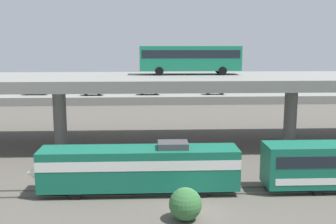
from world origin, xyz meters
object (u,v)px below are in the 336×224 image
Objects in this scene: parked_car_0 at (93,90)px; parked_car_6 at (93,91)px; parked_car_1 at (35,91)px; parked_car_5 at (110,88)px; transit_bus_on_overpass at (190,57)px; parked_car_3 at (214,91)px; parked_car_2 at (235,88)px; train_locomotive at (129,167)px; parked_car_4 at (149,91)px.

parked_car_0 and parked_car_6 have the same top height.
parked_car_0 is at bearing 5.90° from parked_car_1.
parked_car_1 is 1.10× the size of parked_car_5.
transit_bus_on_overpass is 2.57× the size of parked_car_1.
parked_car_0 is 1.03× the size of parked_car_3.
parked_car_5 is at bearing 109.86° from transit_bus_on_overpass.
parked_car_3 is (-4.93, -3.55, -0.00)m from parked_car_2.
parked_car_3 is at bearing -106.40° from train_locomotive.
parked_car_3 is 21.30m from parked_car_5.
parked_car_0 is at bearing 115.78° from transit_bus_on_overpass.
train_locomotive is 3.97× the size of parked_car_5.
parked_car_5 is at bearing -29.80° from parked_car_4.
parked_car_6 is at bearing 97.20° from parked_car_0.
parked_car_1 is 40.03m from parked_car_2.
parked_car_5 is at bearing -2.69° from parked_car_2.
transit_bus_on_overpass is at bearing -49.78° from parked_car_1.
parked_car_5 is 1.05× the size of parked_car_6.
parked_car_0 is 11.34m from parked_car_4.
parked_car_1 is at bearing 5.90° from parked_car_0.
parked_car_4 is 9.22m from parked_car_5.
parked_car_0 is at bearing -82.80° from parked_car_6.
parked_car_1 is at bearing -67.55° from train_locomotive.
train_locomotive is 55.86m from parked_car_2.
transit_bus_on_overpass is at bearing 115.78° from parked_car_0.
transit_bus_on_overpass is 32.57m from parked_car_4.
parked_car_0 is (-16.09, 33.30, -7.79)m from transit_bus_on_overpass.
parked_car_1 is 1.15× the size of parked_car_6.
parked_car_4 is at bearing 179.21° from parked_car_3.
parked_car_0 is at bearing -141.47° from parked_car_5.
parked_car_1 is at bearing 178.20° from parked_car_3.
train_locomotive reaches higher than parked_car_1.
parked_car_4 is at bearing 98.98° from transit_bus_on_overpass.
parked_car_3 is at bearing 174.64° from parked_car_0.
parked_car_2 is at bearing 69.76° from transit_bus_on_overpass.
parked_car_3 and parked_car_5 have the same top height.
train_locomotive is at bearing 88.12° from parked_car_4.
parked_car_4 is 1.05× the size of parked_car_6.
train_locomotive is 4.17× the size of parked_car_6.
parked_car_6 is (-9.21, 48.50, 0.14)m from train_locomotive.
transit_bus_on_overpass is 2.81× the size of parked_car_3.
parked_car_0 and parked_car_2 have the same top height.
parked_car_3 is (14.38, 48.87, 0.14)m from train_locomotive.
parked_car_1 is 1.09× the size of parked_car_3.
parked_car_2 is at bearing -110.22° from train_locomotive.
transit_bus_on_overpass is 2.82× the size of parked_car_5.
transit_bus_on_overpass reaches higher than parked_car_4.
transit_bus_on_overpass is at bearing 98.98° from parked_car_4.
train_locomotive is 3.96× the size of parked_car_3.
parked_car_6 is (-28.52, -3.91, -0.00)m from parked_car_2.
train_locomotive is at bearing -106.40° from parked_car_3.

